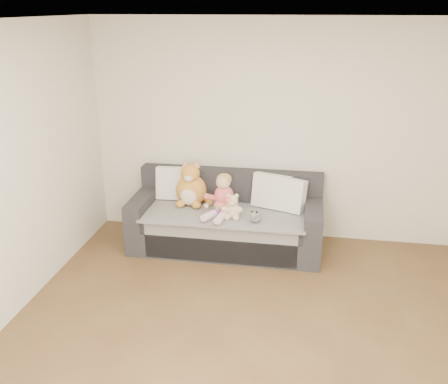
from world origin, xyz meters
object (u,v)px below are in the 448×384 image
sofa (227,221)px  teddy_bear (232,208)px  plush_cat (191,188)px  sippy_cup (217,211)px  toddler (222,198)px

sofa → teddy_bear: sofa is taller
plush_cat → teddy_bear: size_ratio=1.88×
teddy_bear → sippy_cup: size_ratio=2.48×
teddy_bear → sippy_cup: bearing=168.7°
toddler → sippy_cup: toddler is taller
sofa → plush_cat: (-0.44, 0.07, 0.37)m
sofa → toddler: 0.40m
plush_cat → teddy_bear: bearing=-30.8°
sippy_cup → plush_cat: bearing=140.1°
sofa → teddy_bear: bearing=-68.5°
plush_cat → sippy_cup: size_ratio=4.67×
sofa → teddy_bear: (0.11, -0.27, 0.28)m
sofa → sippy_cup: (-0.07, -0.23, 0.23)m
toddler → sofa: bearing=98.1°
plush_cat → sippy_cup: (0.37, -0.31, -0.14)m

